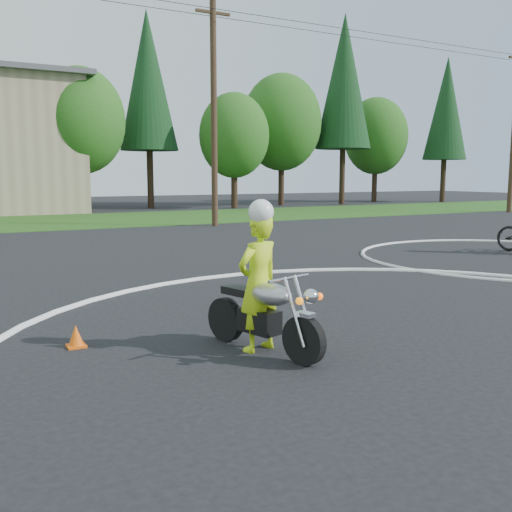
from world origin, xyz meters
TOP-DOWN VIEW (x-y plane):
  - grass_strip at (0.00, 27.00)m, footprint 120.00×10.00m
  - course_markings at (2.17, 4.35)m, footprint 19.05×19.05m
  - primary_motorcycle at (-2.23, 3.76)m, footprint 0.80×1.97m
  - rider_primary_grp at (-2.24, 3.90)m, footprint 0.74×0.59m
  - treeline at (14.78, 34.61)m, footprint 38.20×8.10m
  - utility_poles at (5.00, 21.00)m, footprint 41.60×1.12m

SIDE VIEW (x-z plane):
  - course_markings at x=2.17m, z-range -0.05..0.07m
  - grass_strip at x=0.00m, z-range 0.00..0.02m
  - primary_motorcycle at x=-2.23m, z-range -0.02..1.05m
  - rider_primary_grp at x=-2.24m, z-range -0.03..1.94m
  - utility_poles at x=5.00m, z-range 0.20..10.20m
  - treeline at x=14.78m, z-range -0.64..13.88m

